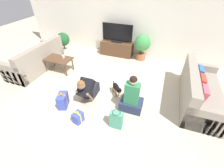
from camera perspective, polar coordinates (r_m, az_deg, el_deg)
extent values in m
plane|color=beige|center=(4.14, -4.81, -3.09)|extent=(16.00, 16.00, 0.00)
cube|color=white|center=(5.80, 6.01, 23.45)|extent=(8.40, 0.06, 2.60)
cube|color=gray|center=(5.64, -26.87, 7.35)|extent=(0.83, 1.96, 0.44)
cube|color=gray|center=(5.25, -25.69, 10.98)|extent=(0.20, 1.96, 0.42)
cube|color=gray|center=(6.17, -21.60, 12.21)|extent=(0.83, 0.16, 0.62)
cube|color=gray|center=(5.13, -33.63, 3.15)|extent=(0.83, 0.16, 0.62)
cube|color=#9E4293|center=(5.61, -24.93, 12.15)|extent=(0.18, 0.34, 0.32)
cube|color=#EACC4C|center=(5.22, -29.44, 8.95)|extent=(0.18, 0.34, 0.32)
cube|color=gray|center=(4.27, 30.42, -3.81)|extent=(0.83, 1.96, 0.44)
cube|color=gray|center=(3.97, 28.02, 1.81)|extent=(0.20, 1.96, 0.42)
cube|color=gray|center=(3.56, 32.08, -11.75)|extent=(0.83, 0.16, 0.62)
cube|color=gray|center=(4.96, 29.89, 3.47)|extent=(0.83, 0.16, 0.62)
cube|color=#E5566B|center=(3.69, 31.10, -3.24)|extent=(0.18, 0.34, 0.32)
cube|color=red|center=(4.04, 30.54, 0.54)|extent=(0.18, 0.34, 0.32)
cube|color=#3366AD|center=(4.40, 30.07, 3.70)|extent=(0.18, 0.34, 0.32)
cube|color=brown|center=(5.12, -20.03, 9.02)|extent=(0.90, 0.52, 0.03)
cylinder|color=brown|center=(5.34, -24.10, 6.37)|extent=(0.04, 0.04, 0.42)
cylinder|color=brown|center=(4.87, -17.20, 5.06)|extent=(0.04, 0.04, 0.42)
cylinder|color=brown|center=(5.58, -21.56, 8.42)|extent=(0.04, 0.04, 0.42)
cylinder|color=brown|center=(5.13, -14.75, 7.33)|extent=(0.04, 0.04, 0.42)
cube|color=brown|center=(5.95, 1.88, 13.39)|extent=(1.21, 0.44, 0.52)
cube|color=black|center=(5.84, 1.93, 15.96)|extent=(0.40, 0.20, 0.05)
cube|color=black|center=(5.73, 2.01, 19.05)|extent=(1.13, 0.03, 0.61)
cylinder|color=#A36042|center=(5.77, 10.87, 10.31)|extent=(0.35, 0.35, 0.23)
cylinder|color=brown|center=(5.69, 11.10, 12.08)|extent=(0.06, 0.06, 0.17)
sphere|color=#3D8E47|center=(5.56, 11.51, 15.11)|extent=(0.57, 0.57, 0.57)
cylinder|color=beige|center=(6.43, -17.43, 12.01)|extent=(0.25, 0.25, 0.20)
cylinder|color=brown|center=(6.37, -17.72, 13.42)|extent=(0.04, 0.04, 0.15)
sphere|color=#1E5628|center=(6.26, -18.23, 15.82)|extent=(0.50, 0.50, 0.50)
cube|color=#23232D|center=(4.01, -7.81, -2.27)|extent=(0.30, 0.44, 0.28)
cube|color=black|center=(3.65, -10.00, -1.39)|extent=(0.33, 0.48, 0.44)
sphere|color=#8E6647|center=(3.42, -11.67, -0.46)|extent=(0.19, 0.19, 0.19)
sphere|color=brown|center=(3.40, -11.73, -0.02)|extent=(0.17, 0.17, 0.17)
cylinder|color=#8E6647|center=(3.76, -12.36, -3.88)|extent=(0.06, 0.26, 0.38)
cylinder|color=#8E6647|center=(3.64, -8.41, -4.91)|extent=(0.06, 0.26, 0.38)
cube|color=#283351|center=(3.64, 7.33, -7.68)|extent=(0.52, 0.41, 0.24)
cube|color=#338456|center=(3.33, 7.60, -3.66)|extent=(0.32, 0.20, 0.53)
sphere|color=beige|center=(3.13, 8.16, 1.29)|extent=(0.18, 0.18, 0.18)
sphere|color=black|center=(3.10, 8.17, 1.66)|extent=(0.17, 0.17, 0.17)
cylinder|color=beige|center=(3.53, 10.28, -3.02)|extent=(0.06, 0.26, 0.06)
cylinder|color=beige|center=(3.56, 6.26, -2.16)|extent=(0.06, 0.26, 0.06)
ellipsoid|color=black|center=(3.93, 1.56, -1.10)|extent=(0.33, 0.35, 0.15)
sphere|color=black|center=(3.76, 2.70, -2.47)|extent=(0.13, 0.13, 0.13)
sphere|color=olive|center=(3.73, 3.00, -3.08)|extent=(0.06, 0.06, 0.06)
cylinder|color=black|center=(4.05, 0.56, 0.85)|extent=(0.07, 0.08, 0.10)
cylinder|color=olive|center=(3.94, 1.53, -3.94)|extent=(0.03, 0.03, 0.16)
cylinder|color=olive|center=(3.96, 2.67, -3.67)|extent=(0.03, 0.03, 0.16)
cylinder|color=olive|center=(4.09, 0.41, -2.03)|extent=(0.03, 0.03, 0.16)
cylinder|color=olive|center=(4.12, 1.51, -1.78)|extent=(0.03, 0.03, 0.16)
cube|color=#3D51BC|center=(3.41, -12.82, -12.32)|extent=(0.22, 0.24, 0.26)
cube|color=yellow|center=(3.41, -12.82, -12.32)|extent=(0.18, 0.07, 0.26)
sphere|color=yellow|center=(3.30, -13.18, -10.59)|extent=(0.06, 0.06, 0.06)
cube|color=#3D51BC|center=(3.81, -18.20, -5.97)|extent=(0.30, 0.38, 0.35)
cube|color=orange|center=(3.81, -18.20, -5.97)|extent=(0.20, 0.10, 0.35)
sphere|color=orange|center=(3.69, -18.79, -3.69)|extent=(0.07, 0.07, 0.07)
cube|color=#4CA384|center=(3.18, 1.64, -13.46)|extent=(0.26, 0.14, 0.42)
torus|color=#4C3823|center=(3.01, 1.72, -10.69)|extent=(0.17, 0.17, 0.01)
cylinder|color=silver|center=(5.06, -18.10, 9.89)|extent=(0.08, 0.08, 0.09)
torus|color=silver|center=(5.03, -17.62, 9.87)|extent=(0.06, 0.01, 0.06)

